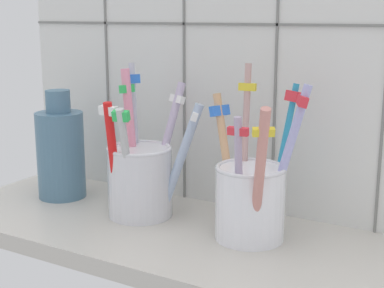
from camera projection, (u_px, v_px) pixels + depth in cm
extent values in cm
cube|color=#BCB7AD|center=(183.00, 239.00, 66.21)|extent=(64.00, 22.00, 2.00)
cube|color=silver|center=(232.00, 47.00, 71.51)|extent=(64.00, 2.00, 45.00)
cube|color=gray|center=(106.00, 44.00, 80.05)|extent=(0.30, 0.20, 45.00)
cube|color=gray|center=(184.00, 46.00, 73.74)|extent=(0.30, 0.20, 45.00)
cube|color=gray|center=(276.00, 49.00, 67.43)|extent=(0.30, 0.20, 45.00)
cube|color=gray|center=(229.00, 24.00, 69.95)|extent=(64.00, 0.20, 0.30)
cylinder|color=silver|center=(140.00, 182.00, 70.40)|extent=(7.94, 7.94, 8.58)
torus|color=silver|center=(139.00, 148.00, 69.45)|extent=(8.04, 8.04, 0.50)
cylinder|color=#BCBDBE|center=(128.00, 165.00, 66.79)|extent=(1.88, 4.49, 14.04)
cube|color=green|center=(121.00, 116.00, 64.10)|extent=(2.09, 1.46, 1.32)
cylinder|color=#C0B0D0|center=(165.00, 147.00, 71.57)|extent=(3.58, 5.99, 16.11)
cube|color=white|center=(177.00, 99.00, 71.27)|extent=(2.71, 1.95, 1.11)
cylinder|color=red|center=(114.00, 161.00, 67.54)|extent=(1.25, 2.66, 14.39)
cube|color=white|center=(108.00, 111.00, 65.67)|extent=(2.52, 1.11, 1.13)
cylinder|color=silver|center=(135.00, 136.00, 72.13)|extent=(2.65, 2.33, 18.33)
cube|color=blue|center=(132.00, 79.00, 71.24)|extent=(1.86, 2.00, 1.20)
cylinder|color=pink|center=(131.00, 141.00, 70.58)|extent=(2.98, 1.61, 17.81)
cube|color=green|center=(127.00, 89.00, 69.54)|extent=(1.16, 2.07, 1.03)
cylinder|color=#A6B9D6|center=(180.00, 161.00, 68.48)|extent=(5.68, 3.56, 14.18)
cube|color=white|center=(195.00, 116.00, 67.13)|extent=(1.88, 2.40, 1.18)
cylinder|color=white|center=(250.00, 203.00, 63.10)|extent=(7.71, 7.71, 8.17)
torus|color=silver|center=(251.00, 168.00, 62.19)|extent=(7.83, 7.83, 0.50)
cylinder|color=tan|center=(259.00, 180.00, 57.71)|extent=(4.44, 6.08, 15.89)
cube|color=yellow|center=(264.00, 132.00, 54.72)|extent=(2.27, 1.89, 0.98)
cylinder|color=#C29893|center=(245.00, 146.00, 65.06)|extent=(1.17, 2.43, 18.87)
cube|color=yellow|center=(247.00, 87.00, 64.06)|extent=(2.06, 1.21, 0.92)
cylinder|color=teal|center=(281.00, 158.00, 64.33)|extent=(2.81, 3.85, 16.77)
cube|color=#E5333F|center=(293.00, 96.00, 63.39)|extent=(2.29, 1.98, 1.32)
cylinder|color=#AE9EBE|center=(239.00, 181.00, 60.09)|extent=(0.96, 2.21, 14.03)
cube|color=#E5333F|center=(238.00, 131.00, 58.43)|extent=(2.26, 0.87, 0.88)
cylinder|color=tan|center=(227.00, 162.00, 65.42)|extent=(4.96, 3.10, 15.49)
cube|color=blue|center=(220.00, 111.00, 65.35)|extent=(1.98, 2.60, 1.32)
cylinder|color=#A7AAE3|center=(284.00, 164.00, 60.97)|extent=(5.17, 3.16, 17.27)
cube|color=#E5333F|center=(303.00, 101.00, 59.32)|extent=(2.06, 2.70, 1.26)
cylinder|color=slate|center=(61.00, 155.00, 77.44)|extent=(6.41, 6.41, 11.72)
cylinder|color=slate|center=(58.00, 101.00, 75.79)|extent=(3.26, 3.26, 3.00)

